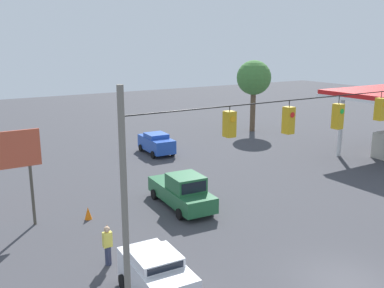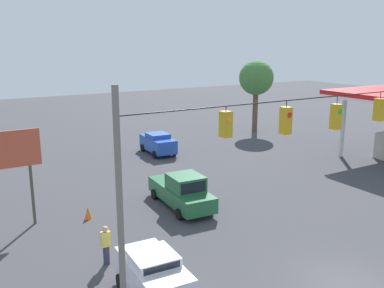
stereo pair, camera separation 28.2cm
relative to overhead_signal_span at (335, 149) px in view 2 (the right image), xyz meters
name	(u,v)px [view 2 (the right image)]	position (x,y,z in m)	size (l,w,h in m)	color
ground_plane	(344,284)	(0.08, 1.10, -5.49)	(140.00, 140.00, 0.00)	#3D3D42
overhead_signal_span	(335,149)	(0.00, 0.00, 0.00)	(18.49, 0.38, 8.52)	slate
sedan_blue_oncoming_deep	(158,143)	(-2.92, -21.84, -4.54)	(2.25, 4.30, 1.83)	#234CB2
sedan_white_parked_shoulder	(153,275)	(7.21, -2.04, -4.51)	(2.17, 3.89, 1.90)	silver
pickup_truck_green_withflow_mid	(182,191)	(1.56, -9.73, -4.52)	(2.45, 5.67, 2.12)	#236038
traffic_cone_nearest	(158,285)	(6.88, -2.30, -5.14)	(0.41, 0.41, 0.71)	orange
traffic_cone_second	(131,258)	(6.95, -4.85, -5.14)	(0.41, 0.41, 0.71)	orange
traffic_cone_third	(106,231)	(6.91, -8.09, -5.14)	(0.41, 0.41, 0.71)	orange
traffic_cone_fourth	(88,213)	(6.98, -10.88, -5.14)	(0.41, 0.41, 0.71)	orange
pedestrian	(106,245)	(7.84, -5.51, -4.57)	(0.40, 0.28, 1.82)	#2D334C
tree_horizon_left	(256,79)	(-16.58, -25.13, 0.32)	(3.75, 3.75, 7.80)	brown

